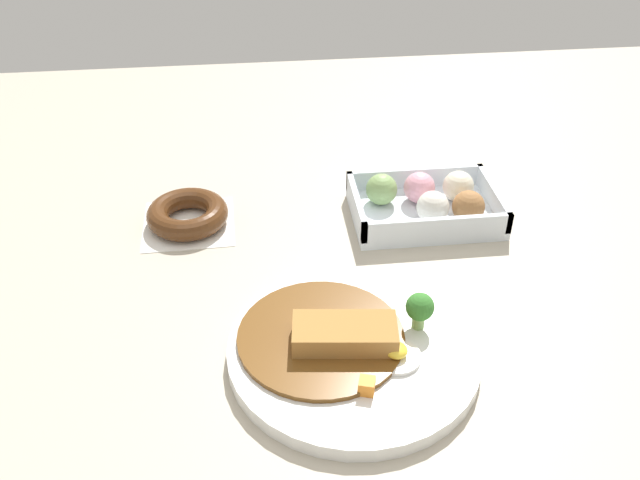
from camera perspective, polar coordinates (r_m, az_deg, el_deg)
ground_plane at (r=0.83m, az=3.00°, el=-5.08°), size 1.60×1.60×0.00m
curry_plate at (r=0.75m, az=2.64°, el=-9.03°), size 0.28×0.28×0.06m
donut_box at (r=0.97m, az=9.12°, el=3.12°), size 0.21×0.14×0.06m
chocolate_ring_donut at (r=0.97m, az=-11.13°, el=2.13°), size 0.13×0.13×0.03m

